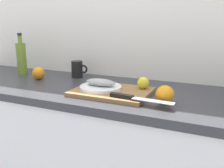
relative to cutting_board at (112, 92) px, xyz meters
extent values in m
cube|color=white|center=(-0.21, 0.40, 0.34)|extent=(3.20, 0.05, 2.50)
cube|color=white|center=(-0.21, 0.08, -0.48)|extent=(2.00, 0.58, 0.86)
cube|color=#333338|center=(-0.21, 0.08, -0.03)|extent=(2.00, 0.60, 0.04)
cube|color=olive|center=(0.00, 0.00, 0.00)|extent=(0.37, 0.28, 0.02)
cylinder|color=white|center=(-0.06, 0.00, 0.02)|extent=(0.21, 0.21, 0.01)
ellipsoid|color=#999E99|center=(-0.06, 0.00, 0.04)|extent=(0.16, 0.07, 0.04)
cube|color=silver|center=(0.24, -0.11, 0.02)|extent=(0.18, 0.05, 0.00)
cube|color=black|center=(0.09, -0.10, 0.02)|extent=(0.11, 0.03, 0.02)
sphere|color=yellow|center=(0.13, 0.09, 0.04)|extent=(0.06, 0.06, 0.06)
cylinder|color=olive|center=(-0.75, 0.19, 0.09)|extent=(0.06, 0.06, 0.21)
cylinder|color=olive|center=(-0.75, 0.19, 0.22)|extent=(0.03, 0.03, 0.05)
cylinder|color=black|center=(-0.75, 0.19, 0.26)|extent=(0.03, 0.03, 0.02)
cylinder|color=black|center=(-0.36, 0.25, 0.04)|extent=(0.07, 0.07, 0.11)
torus|color=black|center=(-0.31, 0.25, 0.05)|extent=(0.06, 0.01, 0.06)
sphere|color=orange|center=(-0.55, 0.11, 0.03)|extent=(0.08, 0.08, 0.08)
sphere|color=orange|center=(0.27, -0.04, 0.03)|extent=(0.08, 0.08, 0.08)
camera|label=1|loc=(0.49, -1.09, 0.34)|focal=40.03mm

